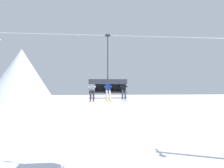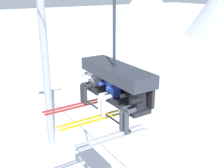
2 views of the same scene
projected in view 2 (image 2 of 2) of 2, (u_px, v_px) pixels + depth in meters
The scene contains 6 objects.
mountain_peak_west at pixel (147, 4), 52.03m from camera, with size 12.98×12.98×9.13m.
lift_tower_near at pixel (45, 56), 13.22m from camera, with size 0.36×1.88×8.96m.
chairlift_chair at pixel (117, 76), 6.80m from camera, with size 2.32×0.74×3.92m.
skier_white at pixel (90, 80), 7.55m from camera, with size 0.46×1.70×1.23m.
skier_blue at pixel (109, 90), 6.80m from camera, with size 0.46×1.70×1.23m.
skier_black at pixel (132, 103), 6.05m from camera, with size 0.46×1.70×1.23m.
Camera 2 is at (4.04, -4.33, 7.79)m, focal length 45.00 mm.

